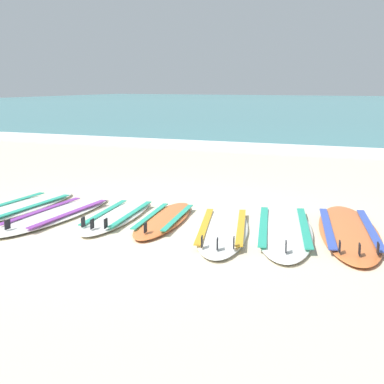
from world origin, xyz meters
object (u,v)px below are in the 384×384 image
Objects in this scene: surfboard_3 at (164,219)px; surfboard_6 at (348,231)px; surfboard_2 at (118,216)px; surfboard_5 at (284,229)px; surfboard_1 at (56,214)px; surfboard_4 at (223,229)px; surfboard_0 at (17,208)px.

surfboard_3 is 0.75× the size of surfboard_6.
surfboard_6 is (2.15, 0.32, 0.00)m from surfboard_3.
surfboard_5 is (2.08, 0.19, -0.00)m from surfboard_2.
surfboard_1 is at bearing -161.30° from surfboard_2.
surfboard_1 is 0.89× the size of surfboard_5.
surfboard_4 is at bearing -10.62° from surfboard_3.
surfboard_0 and surfboard_4 have the same top height.
surfboard_2 and surfboard_4 have the same top height.
surfboard_3 is at bearing 169.38° from surfboard_4.
surfboard_1 is at bearing -6.43° from surfboard_0.
surfboard_2 is 2.08m from surfboard_5.
surfboard_4 is 0.90× the size of surfboard_5.
surfboard_0 is 1.22× the size of surfboard_3.
surfboard_4 is (2.88, 0.09, 0.00)m from surfboard_0.
surfboard_3 is at bearing 5.81° from surfboard_2.
surfboard_4 is at bearing 1.72° from surfboard_0.
surfboard_1 is 1.14× the size of surfboard_2.
surfboard_1 is 0.99× the size of surfboard_4.
surfboard_1 is 1.18× the size of surfboard_3.
surfboard_3 is 0.83m from surfboard_4.
surfboard_2 is 0.78× the size of surfboard_5.
surfboard_4 and surfboard_6 have the same top height.
surfboard_6 is (1.34, 0.47, -0.00)m from surfboard_4.
surfboard_4 is (1.43, -0.09, -0.00)m from surfboard_2.
surfboard_5 is 0.99× the size of surfboard_6.
surfboard_2 is at bearing -172.13° from surfboard_6.
surfboard_3 is (1.37, 0.32, 0.00)m from surfboard_1.
surfboard_1 and surfboard_6 have the same top height.
surfboard_2 and surfboard_3 have the same top height.
surfboard_6 is at bearing 10.26° from surfboard_1.
surfboard_0 is at bearing -173.40° from surfboard_3.
surfboard_0 is at bearing -173.06° from surfboard_2.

